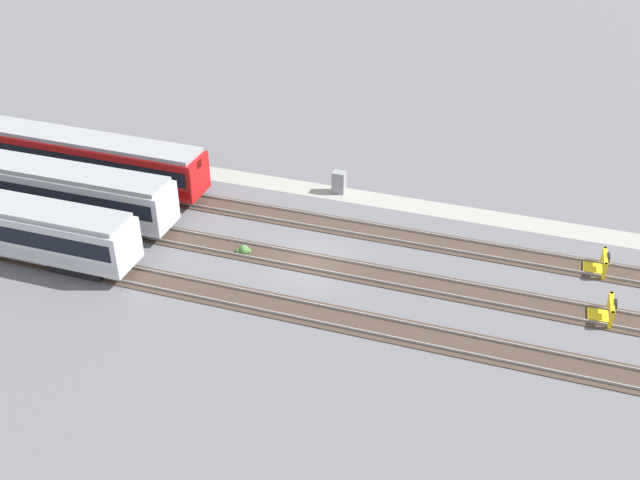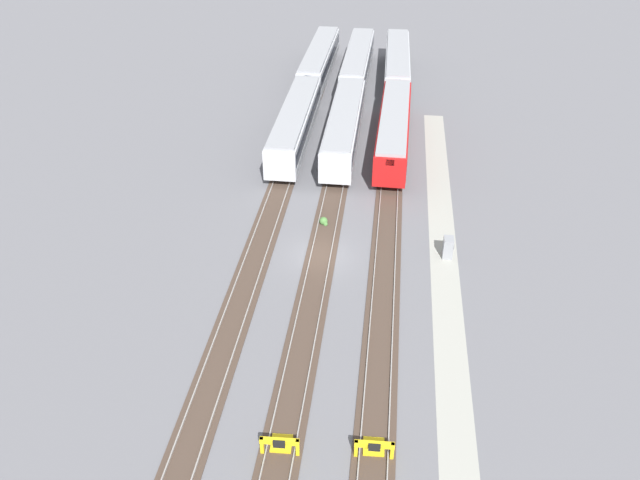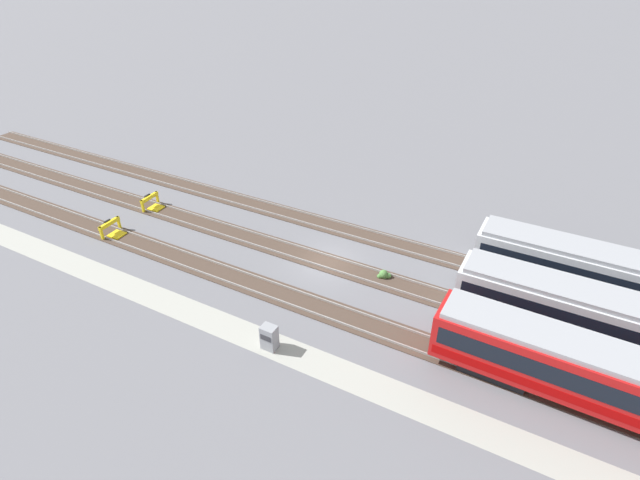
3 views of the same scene
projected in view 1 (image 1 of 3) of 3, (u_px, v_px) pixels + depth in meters
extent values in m
plane|color=slate|center=(311.00, 263.00, 45.64)|extent=(400.00, 400.00, 0.00)
cube|color=#9E9E93|center=(352.00, 196.00, 52.79)|extent=(54.00, 2.00, 0.01)
cube|color=#47382D|center=(334.00, 225.00, 49.39)|extent=(90.00, 2.23, 0.06)
cube|color=gray|center=(330.00, 229.00, 48.76)|extent=(90.00, 0.07, 0.15)
cube|color=gray|center=(337.00, 218.00, 49.91)|extent=(90.00, 0.07, 0.15)
cube|color=#47382D|center=(311.00, 263.00, 45.63)|extent=(90.00, 2.24, 0.06)
cube|color=gray|center=(307.00, 268.00, 45.00)|extent=(90.00, 0.07, 0.15)
cube|color=gray|center=(314.00, 255.00, 46.15)|extent=(90.00, 0.07, 0.15)
cube|color=#47382D|center=(283.00, 308.00, 41.86)|extent=(90.00, 2.23, 0.06)
cube|color=gray|center=(279.00, 314.00, 41.23)|extent=(90.00, 0.07, 0.15)
cube|color=gray|center=(288.00, 299.00, 42.38)|extent=(90.00, 0.07, 0.15)
cube|color=#B71414|center=(87.00, 158.00, 53.25)|extent=(18.05, 3.11, 2.70)
cube|color=black|center=(86.00, 154.00, 53.07)|extent=(17.33, 3.14, 1.08)
cube|color=#A80505|center=(89.00, 168.00, 53.65)|extent=(17.69, 3.13, 0.54)
cube|color=#999BA0|center=(83.00, 139.00, 52.44)|extent=(17.50, 2.82, 0.30)
cube|color=blue|center=(199.00, 164.00, 50.21)|extent=(0.09, 0.70, 0.56)
cube|color=black|center=(27.00, 168.00, 55.72)|extent=(3.64, 2.30, 0.70)
cube|color=black|center=(159.00, 191.00, 52.60)|extent=(3.64, 2.30, 0.70)
cube|color=silver|center=(0.00, 223.00, 45.67)|extent=(18.01, 2.84, 2.70)
cube|color=#B2B5BA|center=(2.00, 234.00, 46.08)|extent=(17.65, 2.87, 0.54)
cube|color=blue|center=(126.00, 234.00, 42.77)|extent=(0.08, 0.70, 0.56)
cube|color=black|center=(83.00, 262.00, 45.11)|extent=(3.61, 2.25, 0.70)
cube|color=silver|center=(47.00, 188.00, 49.46)|extent=(18.00, 2.83, 2.70)
cube|color=black|center=(46.00, 184.00, 49.29)|extent=(17.28, 2.87, 1.08)
cube|color=#B2B5BA|center=(49.00, 198.00, 49.87)|extent=(17.64, 2.86, 0.54)
cube|color=#999BA0|center=(42.00, 168.00, 48.66)|extent=(17.46, 2.55, 0.30)
cube|color=blue|center=(166.00, 196.00, 46.53)|extent=(0.08, 0.70, 0.56)
cube|color=black|center=(124.00, 224.00, 48.89)|extent=(3.60, 2.25, 0.70)
cube|color=yellow|center=(604.00, 272.00, 43.88)|extent=(0.19, 0.19, 1.15)
cube|color=yellow|center=(603.00, 255.00, 45.34)|extent=(0.19, 0.19, 1.15)
cube|color=yellow|center=(605.00, 257.00, 44.38)|extent=(0.32, 2.01, 0.30)
cube|color=yellow|center=(593.00, 269.00, 45.00)|extent=(1.14, 1.12, 0.18)
cube|color=black|center=(608.00, 258.00, 44.34)|extent=(0.14, 0.60, 0.44)
cube|color=yellow|center=(611.00, 321.00, 40.01)|extent=(0.19, 0.19, 1.15)
cube|color=yellow|center=(609.00, 301.00, 41.47)|extent=(0.19, 0.19, 1.15)
cube|color=yellow|center=(612.00, 304.00, 40.51)|extent=(0.33, 2.01, 0.30)
cube|color=yellow|center=(598.00, 316.00, 41.13)|extent=(1.15, 1.13, 0.18)
cube|color=black|center=(615.00, 305.00, 40.47)|extent=(0.15, 0.60, 0.44)
cube|color=gray|center=(339.00, 182.00, 52.82)|extent=(0.90, 0.70, 1.60)
cube|color=#333338|center=(340.00, 177.00, 52.98)|extent=(0.70, 0.04, 0.36)
sphere|color=#4C7F3D|center=(244.00, 250.00, 46.38)|extent=(0.64, 0.64, 0.64)
sphere|color=#4C7F3D|center=(239.00, 251.00, 46.42)|extent=(0.44, 0.44, 0.44)
sphere|color=#4C7F3D|center=(248.00, 251.00, 46.54)|extent=(0.36, 0.36, 0.36)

